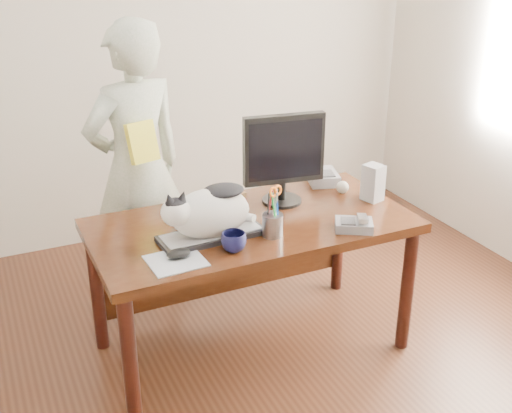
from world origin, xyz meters
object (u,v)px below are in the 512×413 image
(pen_cup, at_px, (273,222))
(calculator, at_px, (323,177))
(keyboard, at_px, (211,235))
(cat, at_px, (208,211))
(speaker, at_px, (373,183))
(person, at_px, (137,169))
(mouse, at_px, (179,254))
(coffee_mug, at_px, (234,242))
(phone, at_px, (355,224))
(monitor, at_px, (284,154))
(desk, at_px, (246,241))
(baseball, at_px, (343,187))
(book_stack, at_px, (222,198))

(pen_cup, xyz_separation_m, calculator, (0.57, 0.50, -0.04))
(keyboard, xyz_separation_m, cat, (-0.02, -0.00, 0.13))
(speaker, height_order, calculator, speaker)
(speaker, bearing_deg, person, 129.87)
(keyboard, xyz_separation_m, pen_cup, (0.27, -0.10, 0.06))
(keyboard, relative_size, mouse, 4.54)
(coffee_mug, bearing_deg, pen_cup, 16.28)
(phone, height_order, person, person)
(pen_cup, xyz_separation_m, speaker, (0.68, 0.17, 0.03))
(monitor, bearing_deg, desk, -158.70)
(desk, height_order, coffee_mug, coffee_mug)
(baseball, bearing_deg, pen_cup, -151.77)
(monitor, bearing_deg, keyboard, -147.74)
(desk, distance_m, cat, 0.43)
(monitor, relative_size, mouse, 4.30)
(cat, height_order, calculator, cat)
(cat, bearing_deg, pen_cup, -21.81)
(pen_cup, bearing_deg, coffee_mug, -163.72)
(desk, relative_size, calculator, 6.28)
(desk, distance_m, person, 0.79)
(phone, distance_m, book_stack, 0.73)
(monitor, distance_m, calculator, 0.46)
(mouse, bearing_deg, coffee_mug, -10.13)
(pen_cup, height_order, mouse, pen_cup)
(pen_cup, distance_m, baseball, 0.66)
(mouse, height_order, person, person)
(pen_cup, distance_m, mouse, 0.48)
(book_stack, bearing_deg, keyboard, -139.26)
(keyboard, bearing_deg, phone, -20.49)
(keyboard, bearing_deg, calculator, 22.41)
(monitor, relative_size, person, 0.29)
(phone, xyz_separation_m, speaker, (0.29, 0.27, 0.07))
(cat, xyz_separation_m, book_stack, (0.21, 0.35, -0.11))
(cat, height_order, mouse, cat)
(calculator, bearing_deg, coffee_mug, -127.69)
(pen_cup, relative_size, coffee_mug, 2.20)
(pen_cup, relative_size, book_stack, 0.97)
(desk, xyz_separation_m, mouse, (-0.46, -0.30, 0.17))
(keyboard, xyz_separation_m, speaker, (0.95, 0.06, 0.08))
(mouse, bearing_deg, baseball, 15.45)
(cat, distance_m, person, 0.83)
(mouse, relative_size, calculator, 0.44)
(speaker, relative_size, person, 0.12)
(cat, relative_size, person, 0.29)
(phone, bearing_deg, pen_cup, -165.53)
(coffee_mug, xyz_separation_m, person, (-0.18, 0.99, 0.04))
(keyboard, height_order, baseball, baseball)
(mouse, height_order, calculator, calculator)
(phone, height_order, book_stack, same)
(person, bearing_deg, cat, 82.44)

